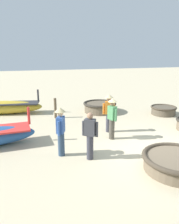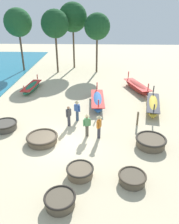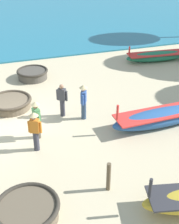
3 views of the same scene
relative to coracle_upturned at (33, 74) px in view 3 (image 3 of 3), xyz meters
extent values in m
plane|color=#C6B793|center=(4.45, -1.59, -0.29)|extent=(80.00, 80.00, 0.00)
cube|color=teal|center=(-16.85, 2.41, -0.24)|extent=(28.00, 52.00, 0.10)
cylinder|color=#4C473F|center=(0.00, 0.00, -0.06)|extent=(1.63, 1.63, 0.47)
torus|color=#332D26|center=(0.00, 0.00, 0.18)|extent=(1.77, 1.77, 0.13)
cylinder|color=brown|center=(10.00, -1.72, -0.04)|extent=(1.79, 1.79, 0.51)
torus|color=#332D26|center=(10.00, -1.72, 0.22)|extent=(1.93, 1.93, 0.14)
cylinder|color=brown|center=(3.06, -1.55, -0.09)|extent=(1.89, 1.89, 0.40)
torus|color=#42382B|center=(3.06, -1.55, 0.11)|extent=(2.05, 2.05, 0.15)
ellipsoid|color=#285693|center=(6.62, 4.56, 0.08)|extent=(1.20, 4.68, 0.75)
cube|color=red|center=(6.62, 4.56, 0.32)|extent=(1.23, 4.31, 0.06)
cylinder|color=red|center=(6.69, 2.43, 0.75)|extent=(0.10, 0.10, 0.68)
ellipsoid|color=#237551|center=(-0.30, 8.10, 0.01)|extent=(1.28, 4.26, 0.61)
cube|color=red|center=(-0.30, 8.10, 0.21)|extent=(1.29, 3.93, 0.06)
cylinder|color=red|center=(-0.47, 6.18, 0.54)|extent=(0.10, 0.10, 0.55)
cylinder|color=#2D2D33|center=(10.90, 1.71, 0.74)|extent=(0.10, 0.10, 0.67)
cylinder|color=#383842|center=(4.54, 0.66, 0.12)|extent=(0.22, 0.22, 0.82)
cube|color=#3D3D42|center=(4.54, 0.66, 0.80)|extent=(0.37, 0.40, 0.54)
sphere|color=#A37556|center=(4.54, 0.66, 1.18)|extent=(0.20, 0.20, 0.20)
cylinder|color=#3D3D42|center=(4.42, 0.48, 0.75)|extent=(0.09, 0.09, 0.48)
cylinder|color=#3D3D42|center=(4.66, 0.84, 0.75)|extent=(0.09, 0.09, 0.48)
cylinder|color=#4C473D|center=(5.93, -0.71, 0.12)|extent=(0.22, 0.22, 0.82)
cube|color=#4C8E56|center=(5.93, -0.71, 0.80)|extent=(0.39, 0.30, 0.54)
sphere|color=#A37556|center=(5.93, -0.71, 1.18)|extent=(0.20, 0.20, 0.20)
cylinder|color=#4C8E56|center=(5.72, -0.77, 0.75)|extent=(0.09, 0.09, 0.48)
cylinder|color=#4C8E56|center=(6.14, -0.65, 0.75)|extent=(0.09, 0.09, 0.48)
cone|color=#D1BC84|center=(5.93, -0.71, 1.31)|extent=(0.36, 0.36, 0.14)
cylinder|color=#383842|center=(6.73, -0.90, 0.12)|extent=(0.22, 0.22, 0.82)
cube|color=orange|center=(6.73, -0.90, 0.80)|extent=(0.34, 0.40, 0.54)
sphere|color=#A37556|center=(6.73, -0.90, 1.18)|extent=(0.20, 0.20, 0.20)
cylinder|color=orange|center=(6.64, -1.11, 0.75)|extent=(0.09, 0.09, 0.48)
cylinder|color=orange|center=(6.82, -0.70, 0.75)|extent=(0.09, 0.09, 0.48)
cone|color=#D1BC84|center=(6.73, -0.90, 1.31)|extent=(0.36, 0.36, 0.14)
cylinder|color=#2D425B|center=(5.08, 1.50, 0.12)|extent=(0.22, 0.22, 0.82)
cube|color=#33569E|center=(5.08, 1.50, 0.80)|extent=(0.40, 0.35, 0.54)
sphere|color=#DBB28E|center=(5.08, 1.50, 1.18)|extent=(0.20, 0.20, 0.20)
cylinder|color=#33569E|center=(4.88, 1.59, 0.75)|extent=(0.09, 0.09, 0.48)
cylinder|color=#33569E|center=(5.28, 1.40, 0.75)|extent=(0.09, 0.09, 0.48)
cone|color=#D1BC84|center=(5.08, 1.50, 1.31)|extent=(0.36, 0.36, 0.14)
cylinder|color=brown|center=(9.59, 0.96, 0.25)|extent=(0.14, 0.14, 1.07)
camera|label=1|loc=(-1.66, 2.68, 3.06)|focal=35.00mm
camera|label=2|loc=(6.57, -13.37, 7.73)|focal=35.00mm
camera|label=3|loc=(16.59, -1.95, 7.09)|focal=50.00mm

